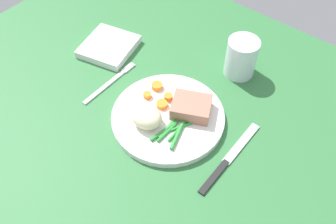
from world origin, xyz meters
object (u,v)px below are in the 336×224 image
Objects in this scene: dinner_plate at (168,117)px; fork at (110,83)px; knife at (229,159)px; meat_portion at (191,107)px; water_glass at (241,60)px; napkin at (109,47)px.

dinner_plate reaches higher than fork.
knife is at bearing -1.03° from dinner_plate.
meat_portion is 18.33cm from water_glass.
napkin is (-26.09, 8.32, 0.16)cm from dinner_plate.
fork is at bearing -176.32° from knife.
fork is 1.30× the size of napkin.
fork is 31.41cm from water_glass.
dinner_plate reaches higher than knife.
napkin reaches higher than knife.
knife is at bearing 3.71° from fork.
fork is 12.15cm from napkin.
meat_portion is 21.42cm from fork.
dinner_plate is 2.59× the size of water_glass.
meat_portion reaches higher than dinner_plate.
fork is at bearing -44.98° from napkin.
dinner_plate is 1.92× the size of napkin.
water_glass is (21.69, 22.40, 3.82)cm from fork.
knife is at bearing -11.59° from napkin.
meat_portion is 0.87× the size of water_glass.
napkin is at bearing -155.45° from water_glass.
dinner_plate is 17.53cm from fork.
fork is at bearing -134.08° from water_glass.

